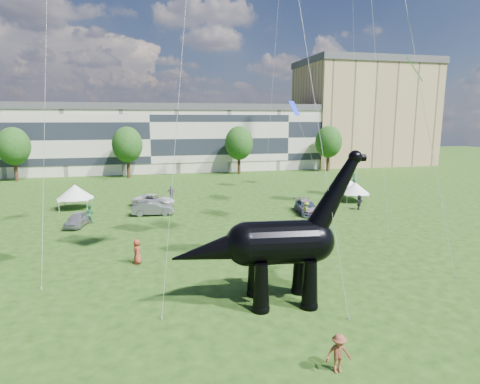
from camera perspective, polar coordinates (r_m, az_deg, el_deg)
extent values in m
plane|color=#16330C|center=(23.93, 10.56, -15.05)|extent=(220.00, 220.00, 0.00)
cube|color=beige|center=(81.80, -12.69, 7.16)|extent=(78.00, 11.00, 12.00)
cube|color=tan|center=(97.85, 17.03, 10.38)|extent=(28.00, 18.00, 22.00)
cylinder|color=#382314|center=(76.14, -29.24, 2.55)|extent=(0.56, 0.56, 3.20)
ellipsoid|color=#14380F|center=(75.75, -29.56, 6.08)|extent=(5.20, 5.20, 6.24)
cylinder|color=#382314|center=(73.25, -15.58, 3.23)|extent=(0.56, 0.56, 3.20)
ellipsoid|color=#14380F|center=(72.85, -15.76, 6.91)|extent=(5.20, 5.20, 6.24)
cylinder|color=#382314|center=(75.14, -0.14, 3.78)|extent=(0.56, 0.56, 3.20)
ellipsoid|color=#14380F|center=(74.75, -0.14, 7.38)|extent=(5.20, 5.20, 6.24)
cylinder|color=#382314|center=(81.13, 12.37, 4.03)|extent=(0.56, 0.56, 3.20)
ellipsoid|color=#14380F|center=(80.77, 12.50, 7.36)|extent=(5.20, 5.20, 6.24)
cone|color=black|center=(21.97, 3.03, -13.42)|extent=(1.01, 1.01, 2.69)
sphere|color=black|center=(22.48, 3.00, -16.18)|extent=(0.99, 0.99, 0.99)
cone|color=black|center=(23.76, 2.13, -11.53)|extent=(1.01, 1.01, 2.69)
sphere|color=black|center=(24.23, 2.11, -14.13)|extent=(0.99, 0.99, 0.99)
cone|color=black|center=(22.60, 9.92, -12.87)|extent=(1.01, 1.01, 2.69)
sphere|color=black|center=(23.09, 9.83, -15.57)|extent=(0.99, 0.99, 0.99)
cone|color=black|center=(24.34, 8.50, -11.09)|extent=(1.01, 1.01, 2.69)
sphere|color=black|center=(24.79, 8.42, -13.64)|extent=(0.99, 0.99, 0.99)
cylinder|color=black|center=(22.37, 5.79, -7.13)|extent=(3.98, 2.77, 2.42)
sphere|color=black|center=(22.02, 0.99, -7.37)|extent=(2.42, 2.42, 2.42)
sphere|color=black|center=(22.87, 10.42, -6.86)|extent=(2.33, 2.33, 2.33)
cone|color=black|center=(22.62, 13.27, -0.38)|extent=(3.49, 1.66, 4.75)
sphere|color=black|center=(22.75, 16.06, 4.79)|extent=(0.75, 0.75, 0.75)
cylinder|color=black|center=(22.87, 16.68, 4.67)|extent=(0.66, 0.45, 0.39)
cone|color=black|center=(21.92, -3.85, -8.29)|extent=(4.90, 2.33, 2.63)
imported|color=#B9B9BE|center=(41.64, -22.10, -3.66)|extent=(2.44, 4.16, 1.33)
imported|color=slate|center=(44.06, -12.28, -2.30)|extent=(4.53, 1.91, 1.46)
imported|color=silver|center=(48.81, -12.15, -1.12)|extent=(5.46, 4.00, 1.38)
imported|color=#595960|center=(44.40, 9.44, -2.15)|extent=(2.56, 5.01, 1.39)
cube|color=white|center=(52.03, 16.04, -0.23)|extent=(3.36, 3.36, 0.11)
cone|color=white|center=(51.91, 16.08, 0.57)|extent=(4.26, 4.26, 1.37)
cylinder|color=#999999|center=(50.59, 14.96, -1.05)|extent=(0.05, 0.05, 1.01)
cylinder|color=#999999|center=(51.25, 17.75, -1.05)|extent=(0.05, 0.05, 1.01)
cylinder|color=#999999|center=(53.04, 14.33, -0.51)|extent=(0.05, 0.05, 1.01)
cylinder|color=#999999|center=(53.67, 17.00, -0.51)|extent=(0.05, 0.05, 1.01)
cube|color=white|center=(53.40, 15.00, 0.23)|extent=(3.73, 3.73, 0.12)
cone|color=white|center=(53.27, 15.04, 1.10)|extent=(4.73, 4.73, 1.55)
cylinder|color=#999999|center=(51.76, 13.83, -0.67)|extent=(0.06, 0.06, 1.14)
cylinder|color=#999999|center=(52.53, 16.90, -0.66)|extent=(0.06, 0.06, 1.14)
cylinder|color=#999999|center=(54.53, 13.12, -0.09)|extent=(0.06, 0.06, 1.14)
cylinder|color=#999999|center=(55.26, 16.04, -0.09)|extent=(0.06, 0.06, 1.14)
cube|color=silver|center=(49.77, -22.35, -0.89)|extent=(3.32, 3.32, 0.13)
cone|color=silver|center=(49.62, -22.42, 0.08)|extent=(4.21, 4.21, 1.60)
cylinder|color=#999999|center=(48.78, -24.36, -1.95)|extent=(0.06, 0.06, 1.17)
cylinder|color=#999999|center=(48.16, -20.91, -1.85)|extent=(0.06, 0.06, 1.17)
cylinder|color=#999999|center=(51.62, -23.61, -1.26)|extent=(0.06, 0.06, 1.17)
cylinder|color=#999999|center=(51.04, -20.35, -1.16)|extent=(0.06, 0.06, 1.17)
imported|color=brown|center=(17.95, 13.85, -21.41)|extent=(1.12, 0.69, 1.66)
imported|color=olive|center=(42.56, 9.41, -2.49)|extent=(0.64, 1.10, 1.69)
imported|color=black|center=(47.64, 16.60, -1.40)|extent=(1.46, 1.47, 1.70)
imported|color=maroon|center=(29.75, -14.41, -8.20)|extent=(0.58, 0.89, 1.80)
imported|color=#2C6E3C|center=(42.57, -20.61, -2.92)|extent=(1.09, 0.99, 1.83)
imported|color=navy|center=(32.68, 7.32, -6.36)|extent=(0.72, 0.73, 1.70)
imported|color=#2F7275|center=(65.78, 15.96, 1.81)|extent=(0.75, 0.61, 1.77)
imported|color=#573271|center=(52.27, -9.78, -0.09)|extent=(1.06, 0.56, 1.73)
plane|color=#152AE8|center=(59.09, 7.75, 11.72)|extent=(2.46, 2.37, 2.02)
plane|color=green|center=(50.29, 23.57, 15.77)|extent=(3.47, 3.75, 2.74)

